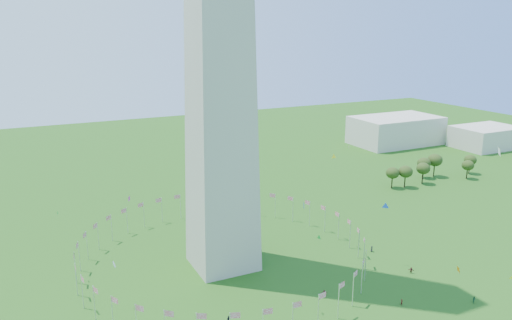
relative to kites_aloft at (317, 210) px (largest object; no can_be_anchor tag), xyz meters
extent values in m
cylinder|color=silver|center=(23.59, 23.29, -17.43)|extent=(0.24, 0.24, 9.00)
cylinder|color=silver|center=(22.99, 30.23, -17.43)|extent=(0.24, 0.24, 9.00)
cylinder|color=silver|center=(21.18, 36.97, -17.43)|extent=(0.24, 0.24, 9.00)
cylinder|color=silver|center=(18.23, 43.29, -17.43)|extent=(0.24, 0.24, 9.00)
cylinder|color=silver|center=(14.24, 49.00, -17.43)|extent=(0.24, 0.24, 9.00)
cylinder|color=silver|center=(9.31, 53.93, -17.43)|extent=(0.24, 0.24, 9.00)
cylinder|color=silver|center=(3.59, 57.93, -17.43)|extent=(0.24, 0.24, 9.00)
cylinder|color=silver|center=(-2.73, 60.88, -17.43)|extent=(0.24, 0.24, 9.00)
cylinder|color=silver|center=(-9.46, 62.68, -17.43)|extent=(0.24, 0.24, 9.00)
cylinder|color=silver|center=(-16.41, 63.29, -17.43)|extent=(0.24, 0.24, 9.00)
cylinder|color=silver|center=(-23.35, 62.68, -17.43)|extent=(0.24, 0.24, 9.00)
cylinder|color=silver|center=(-30.09, 60.88, -17.43)|extent=(0.24, 0.24, 9.00)
cylinder|color=silver|center=(-36.41, 57.93, -17.43)|extent=(0.24, 0.24, 9.00)
cylinder|color=silver|center=(-42.12, 53.93, -17.43)|extent=(0.24, 0.24, 9.00)
cylinder|color=silver|center=(-47.05, 49.00, -17.43)|extent=(0.24, 0.24, 9.00)
cylinder|color=silver|center=(-51.05, 43.29, -17.43)|extent=(0.24, 0.24, 9.00)
cylinder|color=silver|center=(-53.99, 36.97, -17.43)|extent=(0.24, 0.24, 9.00)
cylinder|color=silver|center=(-55.80, 30.23, -17.43)|extent=(0.24, 0.24, 9.00)
cylinder|color=silver|center=(-56.41, 23.29, -17.43)|extent=(0.24, 0.24, 9.00)
cylinder|color=silver|center=(-55.80, 16.34, -17.43)|extent=(0.24, 0.24, 9.00)
cylinder|color=silver|center=(-53.99, 9.61, -17.43)|extent=(0.24, 0.24, 9.00)
cylinder|color=silver|center=(-51.05, 3.29, -17.43)|extent=(0.24, 0.24, 9.00)
cylinder|color=silver|center=(-9.46, -16.10, -17.43)|extent=(0.24, 0.24, 9.00)
cylinder|color=silver|center=(-2.73, -14.30, -17.43)|extent=(0.24, 0.24, 9.00)
cylinder|color=silver|center=(3.59, -11.35, -17.43)|extent=(0.24, 0.24, 9.00)
cylinder|color=silver|center=(9.31, -7.35, -17.43)|extent=(0.24, 0.24, 9.00)
cylinder|color=silver|center=(14.24, -2.42, -17.43)|extent=(0.24, 0.24, 9.00)
cylinder|color=silver|center=(18.23, 3.29, -17.43)|extent=(0.24, 0.24, 9.00)
cylinder|color=silver|center=(21.18, 9.61, -17.43)|extent=(0.24, 0.24, 9.00)
cylinder|color=silver|center=(22.99, 16.34, -17.43)|extent=(0.24, 0.24, 9.00)
cube|color=beige|center=(133.59, 123.29, -13.93)|extent=(50.00, 30.00, 16.00)
cube|color=beige|center=(173.59, 93.29, -15.93)|extent=(35.00, 25.00, 12.00)
imported|color=black|center=(-26.55, -4.90, -20.97)|extent=(1.14, 1.19, 1.93)
imported|color=#1B4527|center=(31.77, -23.23, -21.06)|extent=(1.01, 1.07, 1.75)
imported|color=#53131D|center=(0.17, -4.15, -21.15)|extent=(1.58, 1.13, 1.57)
imported|color=#591614|center=(14.82, -16.30, -21.10)|extent=(0.70, 0.57, 1.67)
imported|color=#242424|center=(27.54, 11.29, -20.99)|extent=(1.08, 1.11, 1.88)
imported|color=#53131F|center=(28.62, -4.53, -21.06)|extent=(1.54, 1.72, 1.75)
plane|color=blue|center=(25.66, 4.37, -4.61)|extent=(1.61, 1.73, 2.34)
plane|color=white|center=(24.49, -30.49, 19.18)|extent=(1.15, 2.07, 2.17)
plane|color=#CC2699|center=(-45.27, 5.27, 8.22)|extent=(0.76, 1.28, 1.48)
plane|color=green|center=(-58.48, 34.94, -3.11)|extent=(0.37, 1.59, 1.57)
plane|color=#CC2699|center=(-16.43, 16.71, -12.11)|extent=(1.19, 0.12, 1.20)
plane|color=green|center=(-15.38, -1.05, 13.17)|extent=(1.63, 1.15, 1.65)
plane|color=#CC2699|center=(31.92, 31.17, 6.27)|extent=(0.37, 1.20, 1.23)
plane|color=orange|center=(26.39, -22.06, -12.18)|extent=(0.46, 1.74, 1.68)
plane|color=green|center=(5.71, 7.41, -11.51)|extent=(0.40, 1.42, 1.45)
plane|color=blue|center=(2.08, 9.89, -2.49)|extent=(1.63, 0.79, 1.78)
plane|color=white|center=(-48.23, 14.02, -10.78)|extent=(0.58, 1.65, 1.62)
plane|color=yellow|center=(6.91, 3.75, 12.11)|extent=(1.26, 0.33, 1.23)
ellipsoid|color=#364F1A|center=(75.17, 57.81, -17.46)|extent=(5.72, 5.72, 8.94)
ellipsoid|color=#364F1A|center=(80.65, 56.04, -17.25)|extent=(6.00, 6.00, 9.37)
ellipsoid|color=#364F1A|center=(91.23, 56.76, -17.29)|extent=(5.94, 5.94, 9.28)
ellipsoid|color=#364F1A|center=(97.73, 63.09, -17.26)|extent=(5.99, 5.99, 9.36)
ellipsoid|color=#364F1A|center=(103.89, 62.70, -16.72)|extent=(6.68, 6.68, 10.44)
ellipsoid|color=#364F1A|center=(114.81, 53.64, -17.73)|extent=(5.38, 5.38, 8.40)
ellipsoid|color=#364F1A|center=(122.33, 59.01, -17.51)|extent=(5.67, 5.67, 8.86)
camera|label=1|loc=(-65.15, -99.14, 44.14)|focal=35.00mm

